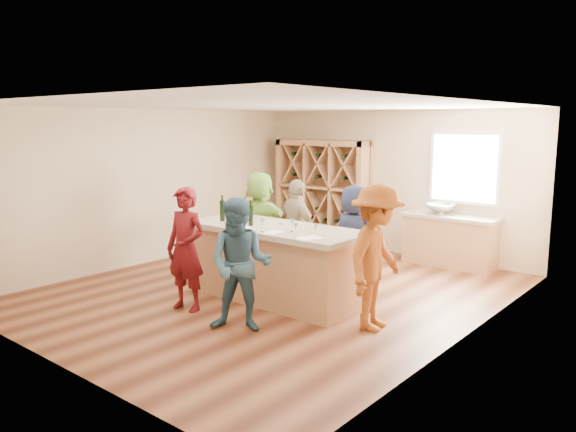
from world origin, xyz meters
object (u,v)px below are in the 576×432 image
Objects in this scene: person_server at (377,257)px; person_far_mid at (297,230)px; wine_bottle_d at (241,215)px; person_far_right at (355,239)px; sink at (440,209)px; person_near_right at (240,265)px; wine_rack at (322,192)px; tasting_counter_base at (275,265)px; wine_bottle_e at (251,216)px; wine_bottle_a at (222,211)px; person_near_left at (186,249)px; person_far_left at (260,221)px; wine_bottle_c at (245,213)px.

person_server is 1.10× the size of person_far_mid.
wine_bottle_d is 1.75m from person_far_right.
sink is 0.33× the size of person_near_right.
wine_rack is 4.02m from tasting_counter_base.
wine_rack reaches higher than wine_bottle_e.
person_near_left reaches higher than wine_bottle_a.
person_near_right is (2.25, -4.78, -0.27)m from wine_rack.
wine_bottle_a is (-1.84, -3.66, 0.22)m from sink.
wine_bottle_d is 0.17× the size of person_near_right.
person_near_left is 2.32m from person_far_left.
person_near_right is (0.93, -0.97, -0.40)m from wine_bottle_d.
wine_bottle_d is at bearing -150.91° from tasting_counter_base.
tasting_counter_base is 8.26× the size of wine_bottle_a.
sink is 3.70m from person_server.
sink is 2.49m from person_far_right.
person_server reaches higher than person_far_mid.
person_far_left is (-1.78, 2.31, 0.04)m from person_near_right.
person_server is 1.56m from person_far_right.
wine_bottle_c is (0.37, 0.11, -0.01)m from wine_bottle_a.
wine_bottle_c is at bearing 151.56° from wine_bottle_e.
wine_bottle_d is 0.97m from person_near_left.
sink is at bearing 63.25° from wine_bottle_a.
wine_bottle_a is 1.07m from person_near_left.
wine_rack is 6.99× the size of wine_bottle_a.
wine_bottle_c is 0.18× the size of person_far_left.
wine_bottle_e is 0.18× the size of person_far_right.
person_server is 1.11× the size of person_far_right.
wine_rack is at bearing 108.75° from wine_bottle_c.
person_near_right is 1.68m from person_server.
wine_rack is 1.33× the size of person_far_mid.
wine_rack reaches higher than person_far_left.
person_server reaches higher than tasting_counter_base.
person_far_mid reaches higher than wine_bottle_d.
wine_bottle_d is 0.17× the size of person_near_left.
wine_bottle_e is 1.36m from person_near_right.
wine_bottle_c reaches higher than tasting_counter_base.
person_near_left is 1.03× the size of person_far_right.
person_near_right is at bearing -52.58° from wine_bottle_e.
wine_rack is 0.85× the size of tasting_counter_base.
person_near_right is at bearing 127.16° from person_far_mid.
tasting_counter_base is 1.53× the size of person_near_left.
wine_bottle_d reaches higher than sink.
person_near_right is at bearing -48.52° from wine_bottle_c.
person_near_right is (-0.45, -4.71, -0.19)m from sink.
tasting_counter_base is 1.28m from person_far_right.
sink is 4.88m from person_near_left.
person_far_mid is 1.01× the size of person_far_right.
wine_bottle_d is 0.17× the size of person_far_mid.
person_server is (2.20, 0.13, -0.31)m from wine_bottle_d.
person_far_left is (-1.99, 0.07, 0.04)m from person_far_right.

